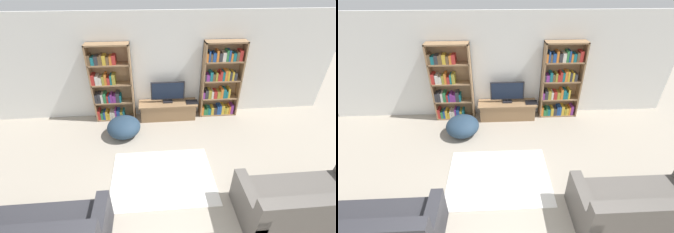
% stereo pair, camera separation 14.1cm
% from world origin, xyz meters
% --- Properties ---
extents(wall_back, '(8.80, 0.06, 2.60)m').
position_xyz_m(wall_back, '(0.00, 4.23, 1.30)').
color(wall_back, silver).
rests_on(wall_back, ground_plane).
extents(bookshelf_left, '(0.99, 0.30, 1.96)m').
position_xyz_m(bookshelf_left, '(-1.30, 4.06, 0.93)').
color(bookshelf_left, '#93704C').
rests_on(bookshelf_left, ground_plane).
extents(bookshelf_right, '(0.99, 0.30, 1.96)m').
position_xyz_m(bookshelf_right, '(1.46, 4.05, 0.94)').
color(bookshelf_right, '#93704C').
rests_on(bookshelf_right, ground_plane).
extents(tv_stand, '(1.50, 0.46, 0.45)m').
position_xyz_m(tv_stand, '(0.12, 3.94, 0.23)').
color(tv_stand, '#8E6B47').
rests_on(tv_stand, ground_plane).
extents(television, '(0.85, 0.16, 0.56)m').
position_xyz_m(television, '(0.12, 3.98, 0.75)').
color(television, black).
rests_on(television, tv_stand).
extents(laptop, '(0.31, 0.22, 0.03)m').
position_xyz_m(laptop, '(0.74, 3.90, 0.46)').
color(laptop, '#28282D').
rests_on(laptop, tv_stand).
extents(area_rug, '(1.92, 1.43, 0.02)m').
position_xyz_m(area_rug, '(-0.15, 1.87, 0.01)').
color(area_rug, white).
rests_on(area_rug, ground_plane).
extents(couch_right_sofa, '(1.93, 0.92, 0.89)m').
position_xyz_m(couch_right_sofa, '(1.94, 0.87, 0.30)').
color(couch_right_sofa, '#56514C').
rests_on(couch_right_sofa, ground_plane).
extents(beanbag_ottoman, '(0.77, 0.77, 0.46)m').
position_xyz_m(beanbag_ottoman, '(-0.97, 3.27, 0.23)').
color(beanbag_ottoman, '#23384C').
rests_on(beanbag_ottoman, ground_plane).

